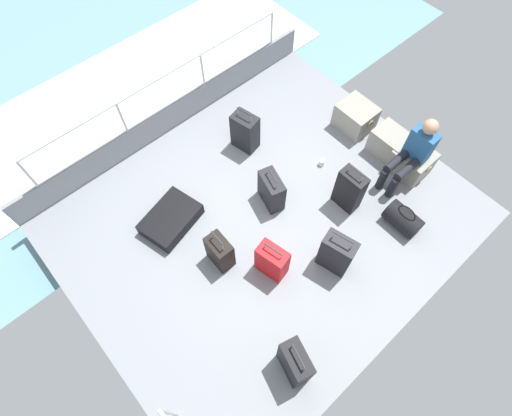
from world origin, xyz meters
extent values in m
cube|color=gray|center=(0.00, 0.00, -0.03)|extent=(4.40, 5.20, 0.06)
cube|color=gray|center=(-2.17, 0.00, 0.23)|extent=(0.06, 5.20, 0.45)
cylinder|color=silver|center=(-2.17, -2.08, 0.50)|extent=(0.04, 0.04, 1.00)
cylinder|color=silver|center=(-2.17, -0.69, 0.50)|extent=(0.04, 0.04, 1.00)
cylinder|color=silver|center=(-2.17, 0.69, 0.50)|extent=(0.04, 0.04, 1.00)
cylinder|color=silver|center=(-2.17, 2.08, 0.50)|extent=(0.04, 0.04, 1.00)
cylinder|color=silver|center=(-2.17, 0.00, 1.00)|extent=(0.04, 4.16, 0.04)
cylinder|color=silver|center=(1.15, -2.35, 0.47)|extent=(0.04, 0.04, 0.95)
cube|color=white|center=(-3.60, 0.00, -0.34)|extent=(2.40, 7.28, 0.01)
cube|color=gray|center=(-0.30, 2.12, 0.21)|extent=(0.54, 0.47, 0.41)
torus|color=tan|center=(-0.58, 2.12, 0.29)|extent=(0.02, 0.12, 0.12)
torus|color=tan|center=(-0.02, 2.12, 0.29)|extent=(0.02, 0.12, 0.12)
cube|color=gray|center=(0.40, 2.12, 0.21)|extent=(0.58, 0.40, 0.41)
torus|color=tan|center=(0.10, 2.12, 0.29)|extent=(0.02, 0.12, 0.12)
torus|color=tan|center=(0.71, 2.12, 0.29)|extent=(0.02, 0.12, 0.12)
cube|color=gray|center=(0.79, 2.11, 0.20)|extent=(0.50, 0.47, 0.39)
torus|color=tan|center=(0.53, 2.11, 0.28)|extent=(0.02, 0.12, 0.12)
torus|color=tan|center=(1.05, 2.11, 0.28)|extent=(0.02, 0.12, 0.12)
cube|color=#26598C|center=(0.79, 2.06, 0.63)|extent=(0.34, 0.20, 0.48)
sphere|color=tan|center=(0.79, 2.06, 0.99)|extent=(0.20, 0.20, 0.20)
cylinder|color=black|center=(0.88, 1.76, 0.43)|extent=(0.12, 0.40, 0.12)
cylinder|color=black|center=(0.88, 1.56, 0.20)|extent=(0.11, 0.11, 0.39)
cylinder|color=black|center=(0.70, 1.76, 0.43)|extent=(0.12, 0.40, 0.12)
cylinder|color=black|center=(0.70, 1.56, 0.20)|extent=(0.11, 0.11, 0.39)
cube|color=black|center=(-1.14, 0.62, 0.31)|extent=(0.42, 0.32, 0.62)
cylinder|color=#A5A8AD|center=(-1.25, 0.60, 0.68)|extent=(0.02, 0.02, 0.12)
cylinder|color=#A5A8AD|center=(-1.03, 0.64, 0.68)|extent=(0.02, 0.02, 0.12)
cylinder|color=#2D2D2D|center=(-1.14, 0.62, 0.73)|extent=(0.24, 0.07, 0.02)
cube|color=white|center=(-1.16, 0.74, 0.52)|extent=(0.05, 0.02, 0.08)
cube|color=black|center=(-0.16, 0.25, 0.26)|extent=(0.47, 0.32, 0.53)
cylinder|color=#A5A8AD|center=(-0.28, 0.28, 0.59)|extent=(0.02, 0.02, 0.12)
cylinder|color=#A5A8AD|center=(-0.04, 0.21, 0.59)|extent=(0.02, 0.02, 0.12)
cylinder|color=#2D2D2D|center=(-0.16, 0.25, 0.65)|extent=(0.27, 0.09, 0.02)
cube|color=silver|center=(-0.13, 0.35, 0.42)|extent=(0.05, 0.02, 0.08)
cube|color=black|center=(1.07, 0.20, 0.33)|extent=(0.45, 0.33, 0.65)
cylinder|color=#A5A8AD|center=(0.95, 0.17, 0.72)|extent=(0.02, 0.02, 0.14)
cylinder|color=#A5A8AD|center=(1.18, 0.23, 0.72)|extent=(0.02, 0.02, 0.14)
cylinder|color=#2D2D2D|center=(1.07, 0.20, 0.79)|extent=(0.26, 0.08, 0.02)
cube|color=silver|center=(1.04, 0.32, 0.51)|extent=(0.05, 0.02, 0.08)
cube|color=black|center=(-0.80, -1.01, 0.10)|extent=(0.71, 0.88, 0.20)
cube|color=green|center=(-0.89, -0.63, 0.13)|extent=(0.05, 0.02, 0.08)
cube|color=black|center=(0.07, -0.84, 0.26)|extent=(0.35, 0.23, 0.52)
cylinder|color=#A5A8AD|center=(-0.04, -0.84, 0.59)|extent=(0.02, 0.02, 0.15)
cylinder|color=#A5A8AD|center=(0.17, -0.85, 0.59)|extent=(0.02, 0.02, 0.15)
cylinder|color=#2D2D2D|center=(0.07, -0.84, 0.67)|extent=(0.23, 0.03, 0.02)
cube|color=white|center=(0.07, -0.73, 0.29)|extent=(0.05, 0.01, 0.08)
cube|color=black|center=(0.56, 1.00, 0.34)|extent=(0.37, 0.21, 0.68)
cylinder|color=#A5A8AD|center=(0.45, 1.00, 0.74)|extent=(0.02, 0.02, 0.12)
cylinder|color=#A5A8AD|center=(0.67, 1.00, 0.74)|extent=(0.02, 0.02, 0.12)
cylinder|color=#2D2D2D|center=(0.56, 1.00, 0.80)|extent=(0.24, 0.02, 0.02)
cube|color=green|center=(0.55, 1.10, 0.47)|extent=(0.05, 0.01, 0.08)
cube|color=red|center=(0.60, -0.44, 0.28)|extent=(0.42, 0.30, 0.55)
cylinder|color=#A5A8AD|center=(0.48, -0.47, 0.60)|extent=(0.02, 0.02, 0.09)
cylinder|color=#A5A8AD|center=(0.71, -0.42, 0.60)|extent=(0.02, 0.02, 0.09)
cylinder|color=#2D2D2D|center=(0.60, -0.44, 0.65)|extent=(0.25, 0.07, 0.02)
cube|color=green|center=(0.57, -0.33, 0.43)|extent=(0.05, 0.02, 0.08)
cube|color=black|center=(1.64, -1.07, 0.33)|extent=(0.45, 0.32, 0.66)
cylinder|color=#A5A8AD|center=(1.52, -1.04, 0.71)|extent=(0.02, 0.02, 0.10)
cylinder|color=#A5A8AD|center=(1.75, -1.10, 0.71)|extent=(0.02, 0.02, 0.10)
cylinder|color=#2D2D2D|center=(1.64, -1.07, 0.76)|extent=(0.26, 0.09, 0.02)
cube|color=green|center=(1.67, -0.96, 0.50)|extent=(0.05, 0.02, 0.08)
cylinder|color=black|center=(1.29, 1.30, 0.15)|extent=(0.48, 0.31, 0.31)
torus|color=black|center=(1.29, 1.30, 0.32)|extent=(0.26, 0.02, 0.26)
cylinder|color=white|center=(-0.11, 1.22, 0.05)|extent=(0.08, 0.08, 0.10)
camera|label=1|loc=(1.85, -1.82, 4.99)|focal=28.61mm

